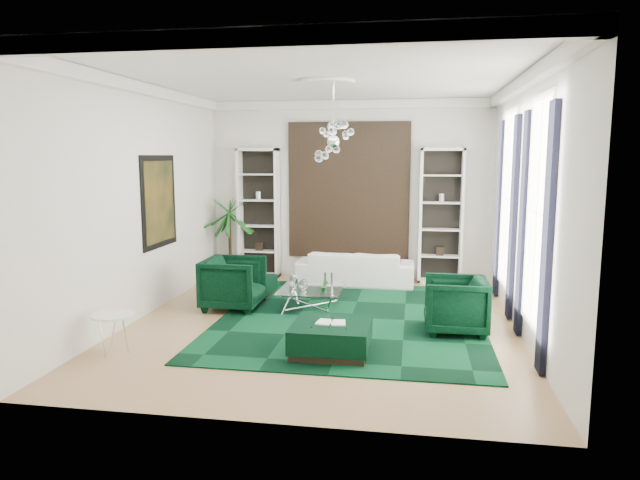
% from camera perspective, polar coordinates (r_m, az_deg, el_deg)
% --- Properties ---
extents(floor, '(6.00, 7.00, 0.02)m').
position_cam_1_polar(floor, '(9.19, 0.30, -8.33)').
color(floor, tan).
rests_on(floor, ground).
extents(ceiling, '(6.00, 7.00, 0.02)m').
position_cam_1_polar(ceiling, '(8.88, 0.32, 16.01)').
color(ceiling, white).
rests_on(ceiling, ground).
extents(wall_back, '(6.00, 0.02, 3.80)m').
position_cam_1_polar(wall_back, '(12.30, 2.89, 4.97)').
color(wall_back, silver).
rests_on(wall_back, ground).
extents(wall_front, '(6.00, 0.02, 3.80)m').
position_cam_1_polar(wall_front, '(5.41, -5.55, 0.54)').
color(wall_front, silver).
rests_on(wall_front, ground).
extents(wall_left, '(0.02, 7.00, 3.80)m').
position_cam_1_polar(wall_left, '(9.76, -17.45, 3.70)').
color(wall_left, silver).
rests_on(wall_left, ground).
extents(wall_right, '(0.02, 7.00, 3.80)m').
position_cam_1_polar(wall_right, '(8.87, 19.92, 3.14)').
color(wall_right, silver).
rests_on(wall_right, ground).
extents(crown_molding, '(6.00, 7.00, 0.18)m').
position_cam_1_polar(crown_molding, '(8.86, 0.32, 15.30)').
color(crown_molding, white).
rests_on(crown_molding, ceiling).
extents(ceiling_medallion, '(0.90, 0.90, 0.05)m').
position_cam_1_polar(ceiling_medallion, '(9.16, 0.62, 15.52)').
color(ceiling_medallion, white).
rests_on(ceiling_medallion, ceiling).
extents(tapestry, '(2.50, 0.06, 2.80)m').
position_cam_1_polar(tapestry, '(12.25, 2.87, 4.96)').
color(tapestry, black).
rests_on(tapestry, wall_back).
extents(shelving_left, '(0.90, 0.38, 2.80)m').
position_cam_1_polar(shelving_left, '(12.51, -6.14, 2.70)').
color(shelving_left, white).
rests_on(shelving_left, floor).
extents(shelving_right, '(0.90, 0.38, 2.80)m').
position_cam_1_polar(shelving_right, '(12.08, 12.01, 2.35)').
color(shelving_right, white).
rests_on(shelving_right, floor).
extents(painting, '(0.04, 1.30, 1.60)m').
position_cam_1_polar(painting, '(10.29, -15.74, 3.71)').
color(painting, black).
rests_on(painting, wall_left).
extents(window_near, '(0.03, 1.10, 2.90)m').
position_cam_1_polar(window_near, '(7.99, 20.94, 2.56)').
color(window_near, white).
rests_on(window_near, wall_right).
extents(curtain_near_a, '(0.07, 0.30, 3.25)m').
position_cam_1_polar(curtain_near_a, '(7.25, 21.78, -0.02)').
color(curtain_near_a, black).
rests_on(curtain_near_a, floor).
extents(curtain_near_b, '(0.07, 0.30, 3.25)m').
position_cam_1_polar(curtain_near_b, '(8.77, 19.62, 1.46)').
color(curtain_near_b, black).
rests_on(curtain_near_b, floor).
extents(window_far, '(0.03, 1.10, 2.90)m').
position_cam_1_polar(window_far, '(10.34, 18.31, 3.90)').
color(window_far, white).
rests_on(window_far, wall_right).
extents(curtain_far_a, '(0.07, 0.30, 3.25)m').
position_cam_1_polar(curtain_far_a, '(9.59, 18.75, 2.06)').
color(curtain_far_a, black).
rests_on(curtain_far_a, floor).
extents(curtain_far_b, '(0.07, 0.30, 3.25)m').
position_cam_1_polar(curtain_far_b, '(11.12, 17.46, 2.94)').
color(curtain_far_b, black).
rests_on(curtain_far_b, floor).
extents(rug, '(4.20, 5.00, 0.02)m').
position_cam_1_polar(rug, '(9.41, 3.10, -7.80)').
color(rug, black).
rests_on(rug, floor).
extents(sofa, '(2.39, 0.93, 0.70)m').
position_cam_1_polar(sofa, '(11.77, 3.55, -2.81)').
color(sofa, white).
rests_on(sofa, floor).
extents(armchair_left, '(0.99, 0.96, 0.90)m').
position_cam_1_polar(armchair_left, '(10.02, -8.65, -4.29)').
color(armchair_left, black).
rests_on(armchair_left, floor).
extents(armchair_right, '(0.93, 0.90, 0.85)m').
position_cam_1_polar(armchair_right, '(8.83, 13.40, -6.34)').
color(armchair_right, black).
rests_on(armchair_right, floor).
extents(coffee_table, '(1.07, 1.07, 0.37)m').
position_cam_1_polar(coffee_table, '(9.89, -0.89, -5.95)').
color(coffee_table, white).
rests_on(coffee_table, floor).
extents(ottoman_side, '(0.81, 0.81, 0.36)m').
position_cam_1_polar(ottoman_side, '(10.89, -6.84, -4.68)').
color(ottoman_side, black).
rests_on(ottoman_side, floor).
extents(ottoman_front, '(1.03, 1.03, 0.41)m').
position_cam_1_polar(ottoman_front, '(7.79, 1.13, -9.77)').
color(ottoman_front, black).
rests_on(ottoman_front, floor).
extents(book, '(0.40, 0.26, 0.03)m').
position_cam_1_polar(book, '(7.73, 1.14, -8.21)').
color(book, white).
rests_on(book, ottoman_front).
extents(side_table, '(0.55, 0.55, 0.53)m').
position_cam_1_polar(side_table, '(8.22, -19.96, -8.86)').
color(side_table, white).
rests_on(side_table, floor).
extents(palm, '(1.44, 1.44, 2.30)m').
position_cam_1_polar(palm, '(12.57, -9.04, 1.51)').
color(palm, '#19591E').
rests_on(palm, floor).
extents(chandelier, '(0.80, 0.80, 0.72)m').
position_cam_1_polar(chandelier, '(9.00, 1.35, 9.77)').
color(chandelier, white).
rests_on(chandelier, ceiling).
extents(table_plant, '(0.12, 0.10, 0.21)m').
position_cam_1_polar(table_plant, '(9.56, 0.45, -4.65)').
color(table_plant, '#19591E').
rests_on(table_plant, coffee_table).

